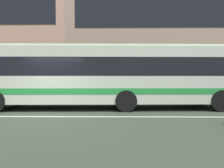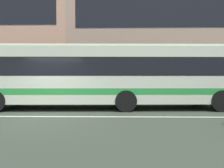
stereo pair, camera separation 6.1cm
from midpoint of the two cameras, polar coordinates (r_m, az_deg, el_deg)
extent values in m
plane|color=#384335|center=(8.67, -18.30, -8.75)|extent=(160.00, 160.00, 0.00)
cube|color=silver|center=(8.67, -18.30, -8.73)|extent=(60.00, 0.16, 0.01)
cube|color=#22441A|center=(14.14, 0.02, -2.99)|extent=(22.15, 1.10, 0.85)
cube|color=tan|center=(24.13, 17.54, 12.16)|extent=(21.75, 11.85, 12.04)
cube|color=black|center=(18.88, 22.96, 18.17)|extent=(20.01, 0.04, 2.41)
cube|color=beige|center=(10.42, -0.67, 2.40)|extent=(12.49, 2.88, 2.69)
cube|color=black|center=(10.43, -0.67, 4.62)|extent=(11.74, 2.88, 0.86)
cube|color=green|center=(10.43, -0.67, -1.66)|extent=(12.24, 2.90, 0.28)
cube|color=beige|center=(10.53, -0.67, 10.07)|extent=(11.98, 2.47, 0.12)
cylinder|color=black|center=(12.72, -24.88, -3.29)|extent=(1.01, 0.31, 1.00)
cylinder|color=black|center=(9.36, 4.15, -4.84)|extent=(1.01, 0.31, 1.00)
cylinder|color=black|center=(11.64, 3.18, -3.58)|extent=(1.01, 0.31, 1.00)
cylinder|color=black|center=(10.68, 28.61, -4.23)|extent=(1.01, 0.31, 1.00)
cylinder|color=black|center=(12.73, 23.52, -3.27)|extent=(1.01, 0.31, 1.00)
camera|label=1|loc=(0.03, -89.83, 0.00)|focal=32.30mm
camera|label=2|loc=(0.03, 90.17, 0.00)|focal=32.30mm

